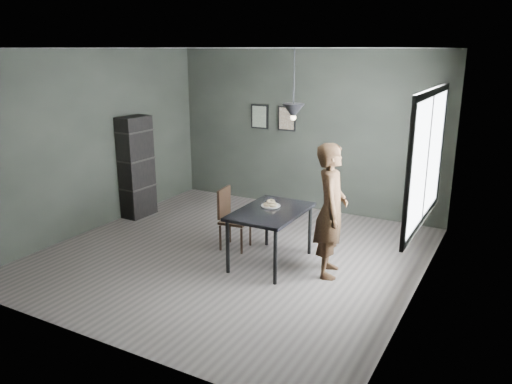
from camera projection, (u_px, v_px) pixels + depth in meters
The scene contains 13 objects.
ground at pixel (233, 254), 7.04m from camera, with size 5.00×5.00×0.00m, color #3C3734.
back_wall at pixel (305, 131), 8.76m from camera, with size 5.00×0.10×2.80m, color black.
ceiling at pixel (230, 48), 6.27m from camera, with size 5.00×5.00×0.02m.
window_assembly at pixel (427, 159), 5.62m from camera, with size 0.04×1.96×1.56m.
cafe_table at pixel (271, 216), 6.58m from camera, with size 0.80×1.20×0.75m.
white_plate at pixel (271, 206), 6.69m from camera, with size 0.23×0.23×0.01m, color white.
donut_pile at pixel (271, 204), 6.68m from camera, with size 0.19×0.19×0.09m.
woman at pixel (331, 211), 6.21m from camera, with size 0.62×0.41×1.71m, color black.
wood_chair at pixel (230, 214), 7.16m from camera, with size 0.43×0.43×0.89m.
shelf_unit at pixel (136, 167), 8.46m from camera, with size 0.32×0.57×1.72m, color black.
pendant_lamp at pixel (293, 111), 6.17m from camera, with size 0.28×0.28×0.86m.
framed_print_left at pixel (260, 117), 9.09m from camera, with size 0.34×0.04×0.44m.
framed_print_right at pixel (287, 119), 8.84m from camera, with size 0.34×0.04×0.44m.
Camera 1 is at (3.43, -5.56, 2.79)m, focal length 35.00 mm.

